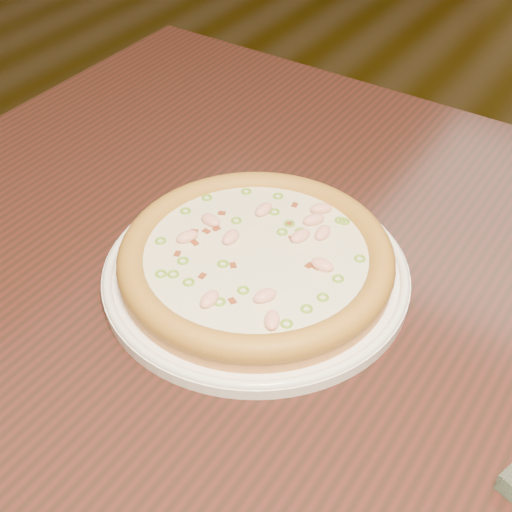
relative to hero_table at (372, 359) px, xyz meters
The scene contains 4 objects.
ground 0.97m from the hero_table, 100.23° to the left, with size 9.00×9.00×0.00m, color black.
hero_table is the anchor object (origin of this frame).
plate 0.17m from the hero_table, 157.38° to the right, with size 0.31×0.31×0.02m.
pizza 0.18m from the hero_table, 157.43° to the right, with size 0.28×0.28×0.03m.
Camera 1 is at (0.31, -1.21, 1.25)m, focal length 50.00 mm.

